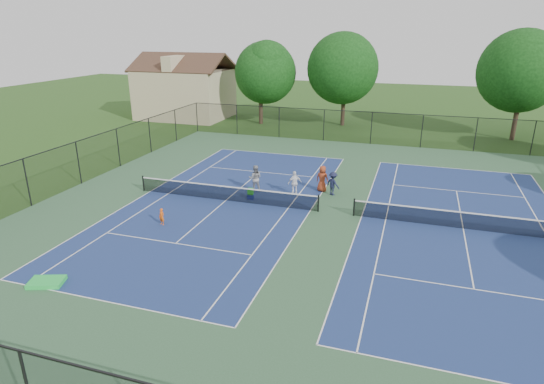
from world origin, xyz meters
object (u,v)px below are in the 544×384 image
(bystander_a, at_px, (295,183))
(ball_hopper, at_px, (250,191))
(tree_back_a, at_px, (261,69))
(bystander_b, at_px, (333,184))
(ball_crate, at_px, (251,197))
(instructor, at_px, (255,178))
(child_player, at_px, (162,217))
(clapboard_house, at_px, (185,92))
(bystander_c, at_px, (322,179))
(tree_back_d, at_px, (525,68))
(tree_back_b, at_px, (345,65))

(bystander_a, distance_m, ball_hopper, 2.98)
(tree_back_a, bearing_deg, bystander_b, -59.66)
(bystander_b, bearing_deg, ball_crate, 56.15)
(tree_back_a, bearing_deg, instructor, -71.76)
(tree_back_a, distance_m, instructor, 23.44)
(tree_back_a, distance_m, child_player, 29.35)
(clapboard_house, height_order, ball_hopper, clapboard_house)
(bystander_c, bearing_deg, clapboard_house, -36.39)
(tree_back_d, xyz_separation_m, ball_hopper, (-18.61, -23.25, -6.31))
(clapboard_house, relative_size, ball_hopper, 26.83)
(ball_crate, bearing_deg, tree_back_b, 86.34)
(bystander_b, bearing_deg, instructor, 39.42)
(tree_back_d, relative_size, clapboard_house, 0.96)
(tree_back_b, distance_m, bystander_b, 23.82)
(instructor, xyz_separation_m, ball_crate, (0.23, -1.53, -0.74))
(tree_back_a, height_order, child_player, tree_back_a)
(bystander_c, relative_size, ball_hopper, 4.35)
(tree_back_b, distance_m, instructor, 24.46)
(tree_back_a, distance_m, ball_hopper, 25.01)
(ball_crate, xyz_separation_m, ball_hopper, (0.00, 0.00, 0.36))
(tree_back_d, bearing_deg, clapboard_house, 178.41)
(tree_back_a, distance_m, tree_back_b, 9.24)
(clapboard_house, bearing_deg, bystander_c, -44.95)
(tree_back_a, height_order, clapboard_house, tree_back_a)
(tree_back_d, relative_size, child_player, 10.90)
(tree_back_d, bearing_deg, child_player, -127.49)
(tree_back_a, relative_size, tree_back_d, 0.88)
(tree_back_a, xyz_separation_m, clapboard_house, (-10.00, 1.00, -2.95))
(tree_back_b, bearing_deg, tree_back_d, -6.71)
(tree_back_d, distance_m, child_player, 36.50)
(tree_back_b, relative_size, bystander_c, 5.72)
(tree_back_b, relative_size, child_player, 10.55)
(bystander_c, bearing_deg, ball_crate, 44.18)
(clapboard_house, relative_size, bystander_c, 6.16)
(clapboard_house, height_order, child_player, clapboard_house)
(tree_back_d, bearing_deg, ball_crate, -128.68)
(tree_back_a, relative_size, clapboard_house, 0.85)
(tree_back_b, xyz_separation_m, child_player, (-4.88, -30.52, -6.12))
(clapboard_house, bearing_deg, ball_hopper, -54.36)
(tree_back_d, xyz_separation_m, bystander_b, (-13.78, -20.88, -6.04))
(tree_back_d, bearing_deg, instructor, -130.95)
(bystander_b, relative_size, bystander_c, 0.89)
(child_player, bearing_deg, bystander_c, 61.57)
(ball_crate, bearing_deg, tree_back_d, 51.32)
(tree_back_b, height_order, bystander_c, tree_back_b)
(tree_back_a, xyz_separation_m, ball_crate, (7.39, -23.25, -5.88))
(clapboard_house, bearing_deg, child_player, -64.44)
(child_player, bearing_deg, instructor, 79.31)
(child_player, distance_m, bystander_c, 10.94)
(clapboard_house, bearing_deg, bystander_b, -44.55)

